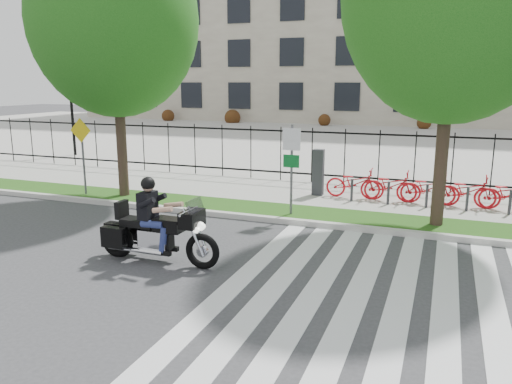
% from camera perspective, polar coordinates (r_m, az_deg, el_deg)
% --- Properties ---
extents(ground, '(120.00, 120.00, 0.00)m').
position_cam_1_polar(ground, '(10.85, -12.72, -8.20)').
color(ground, '#363639').
rests_on(ground, ground).
extents(curb, '(60.00, 0.20, 0.15)m').
position_cam_1_polar(curb, '(14.24, -3.62, -2.60)').
color(curb, beige).
rests_on(curb, ground).
extents(grass_verge, '(60.00, 1.50, 0.15)m').
position_cam_1_polar(grass_verge, '(14.99, -2.28, -1.81)').
color(grass_verge, '#214E13').
rests_on(grass_verge, ground).
extents(sidewalk, '(60.00, 3.50, 0.15)m').
position_cam_1_polar(sidewalk, '(17.26, 0.99, 0.11)').
color(sidewalk, '#A4A39A').
rests_on(sidewalk, ground).
extents(plaza, '(80.00, 34.00, 0.10)m').
position_cam_1_polar(plaza, '(34.09, 11.17, 5.99)').
color(plaza, '#A4A39A').
rests_on(plaza, ground).
extents(crosswalk_stripes, '(5.70, 8.00, 0.01)m').
position_cam_1_polar(crosswalk_stripes, '(9.25, 13.69, -11.95)').
color(crosswalk_stripes, silver).
rests_on(crosswalk_stripes, ground).
extents(iron_fence, '(30.00, 0.06, 2.00)m').
position_cam_1_polar(iron_fence, '(18.69, 2.84, 4.41)').
color(iron_fence, black).
rests_on(iron_fence, sidewalk).
extents(office_building, '(60.00, 21.90, 20.15)m').
position_cam_1_polar(office_building, '(53.98, 15.53, 18.66)').
color(office_building, gray).
rests_on(office_building, ground).
extents(lamp_post_left, '(1.06, 0.70, 4.25)m').
position_cam_1_polar(lamp_post_left, '(27.04, -20.44, 10.52)').
color(lamp_post_left, black).
rests_on(lamp_post_left, ground).
extents(street_tree_1, '(5.14, 5.14, 8.43)m').
position_cam_1_polar(street_tree_1, '(16.62, -15.89, 18.39)').
color(street_tree_1, '#34251C').
rests_on(street_tree_1, grass_verge).
extents(bike_share_station, '(11.09, 0.86, 1.50)m').
position_cam_1_polar(bike_share_station, '(16.00, 26.67, -0.18)').
color(bike_share_station, '#2D2D33').
rests_on(bike_share_station, sidewalk).
extents(sign_pole_regulatory, '(0.50, 0.09, 2.50)m').
position_cam_1_polar(sign_pole_regulatory, '(13.71, 4.08, 3.92)').
color(sign_pole_regulatory, '#59595B').
rests_on(sign_pole_regulatory, grass_verge).
extents(sign_pole_warning, '(0.78, 0.09, 2.49)m').
position_cam_1_polar(sign_pole_warning, '(17.13, -19.25, 4.98)').
color(sign_pole_warning, '#59595B').
rests_on(sign_pole_warning, grass_verge).
extents(motorcycle_rider, '(2.88, 0.84, 2.23)m').
position_cam_1_polar(motorcycle_rider, '(10.77, -11.30, -4.14)').
color(motorcycle_rider, black).
rests_on(motorcycle_rider, ground).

